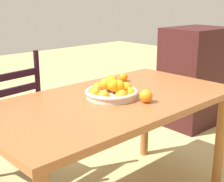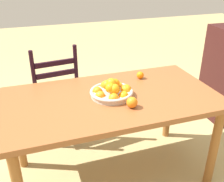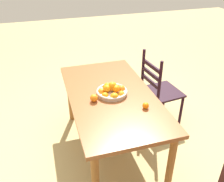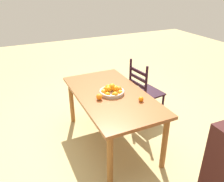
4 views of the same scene
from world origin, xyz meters
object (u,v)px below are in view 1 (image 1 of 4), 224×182
at_px(cabinet, 194,77).
at_px(orange_loose_1, 146,96).
at_px(chair_near_window, 6,124).
at_px(orange_loose_0, 123,77).
at_px(fruit_bowl, 112,91).
at_px(dining_table, 112,112).

height_order(cabinet, orange_loose_1, cabinet).
relative_size(chair_near_window, orange_loose_0, 16.01).
xyz_separation_m(chair_near_window, orange_loose_0, (0.68, -0.50, 0.32)).
distance_m(chair_near_window, fruit_bowl, 0.87).
distance_m(chair_near_window, orange_loose_0, 0.89).
relative_size(orange_loose_0, orange_loose_1, 0.80).
bearing_deg(orange_loose_0, cabinet, 10.86).
xyz_separation_m(fruit_bowl, orange_loose_1, (0.07, -0.20, -0.00)).
relative_size(chair_near_window, cabinet, 0.95).
distance_m(dining_table, chair_near_window, 0.83).
relative_size(dining_table, cabinet, 1.53).
bearing_deg(cabinet, dining_table, -161.34).
relative_size(fruit_bowl, orange_loose_1, 4.17).
bearing_deg(dining_table, cabinet, 16.49).
bearing_deg(orange_loose_0, chair_near_window, 143.71).
bearing_deg(fruit_bowl, dining_table, -123.78).
bearing_deg(cabinet, fruit_bowl, -161.55).
bearing_deg(chair_near_window, cabinet, 166.18).
bearing_deg(orange_loose_1, cabinet, 23.51).
bearing_deg(fruit_bowl, cabinet, 16.27).
height_order(chair_near_window, orange_loose_1, chair_near_window).
xyz_separation_m(dining_table, cabinet, (1.65, 0.49, -0.14)).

